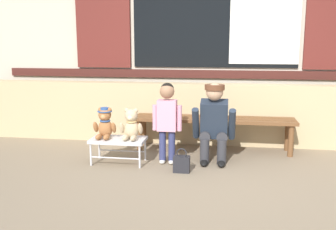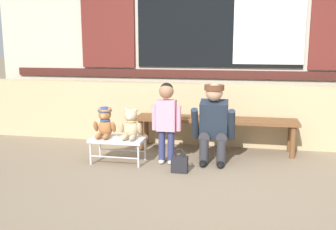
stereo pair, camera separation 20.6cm
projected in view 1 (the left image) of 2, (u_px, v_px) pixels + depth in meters
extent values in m
plane|color=#84725B|center=(205.00, 177.00, 4.07)|extent=(60.00, 60.00, 0.00)
cube|color=tan|center=(212.00, 114.00, 5.38)|extent=(6.87, 0.25, 0.85)
cube|color=beige|center=(215.00, 22.00, 5.65)|extent=(7.01, 0.20, 3.41)
cube|color=#471E19|center=(214.00, 74.00, 5.67)|extent=(6.45, 0.04, 0.12)
cube|color=black|center=(215.00, 19.00, 5.53)|extent=(2.40, 0.03, 1.40)
cube|color=silver|center=(265.00, 18.00, 5.41)|extent=(0.98, 0.02, 1.29)
cube|color=maroon|center=(103.00, 20.00, 5.77)|extent=(0.84, 0.05, 1.43)
cube|color=brown|center=(213.00, 121.00, 4.88)|extent=(2.10, 0.11, 0.04)
cube|color=brown|center=(214.00, 119.00, 5.02)|extent=(2.10, 0.11, 0.04)
cube|color=brown|center=(214.00, 117.00, 5.16)|extent=(2.10, 0.11, 0.04)
cylinder|color=brown|center=(139.00, 135.00, 5.07)|extent=(0.07, 0.07, 0.40)
cylinder|color=brown|center=(144.00, 131.00, 5.34)|extent=(0.07, 0.07, 0.40)
cylinder|color=brown|center=(291.00, 141.00, 4.78)|extent=(0.07, 0.07, 0.40)
cylinder|color=brown|center=(287.00, 136.00, 5.05)|extent=(0.07, 0.07, 0.40)
cube|color=silver|center=(118.00, 140.00, 4.51)|extent=(0.64, 0.36, 0.04)
cylinder|color=silver|center=(91.00, 155.00, 4.43)|extent=(0.02, 0.02, 0.26)
cylinder|color=silver|center=(99.00, 148.00, 4.72)|extent=(0.02, 0.02, 0.26)
cylinder|color=silver|center=(140.00, 157.00, 4.34)|extent=(0.02, 0.02, 0.26)
cylinder|color=silver|center=(145.00, 150.00, 4.64)|extent=(0.02, 0.02, 0.26)
cylinder|color=silver|center=(115.00, 158.00, 4.39)|extent=(0.58, 0.02, 0.02)
cylinder|color=silver|center=(122.00, 151.00, 4.68)|extent=(0.58, 0.02, 0.02)
ellipsoid|color=#A86B3D|center=(105.00, 128.00, 4.53)|extent=(0.17, 0.14, 0.22)
sphere|color=#A86B3D|center=(105.00, 115.00, 4.49)|extent=(0.15, 0.15, 0.15)
sphere|color=#E1955B|center=(103.00, 117.00, 4.44)|extent=(0.06, 0.06, 0.06)
sphere|color=#A86B3D|center=(101.00, 110.00, 4.49)|extent=(0.06, 0.06, 0.06)
ellipsoid|color=#A86B3D|center=(96.00, 127.00, 4.51)|extent=(0.06, 0.11, 0.16)
ellipsoid|color=#A86B3D|center=(99.00, 137.00, 4.44)|extent=(0.06, 0.15, 0.06)
sphere|color=#A86B3D|center=(109.00, 110.00, 4.48)|extent=(0.06, 0.06, 0.06)
ellipsoid|color=#A86B3D|center=(114.00, 128.00, 4.48)|extent=(0.06, 0.11, 0.16)
ellipsoid|color=#A86B3D|center=(106.00, 137.00, 4.42)|extent=(0.06, 0.15, 0.06)
torus|color=#335699|center=(105.00, 121.00, 4.50)|extent=(0.13, 0.13, 0.02)
cylinder|color=#335699|center=(105.00, 111.00, 4.48)|extent=(0.17, 0.17, 0.01)
cylinder|color=#335699|center=(105.00, 109.00, 4.48)|extent=(0.10, 0.10, 0.04)
ellipsoid|color=#CCB289|center=(132.00, 129.00, 4.48)|extent=(0.17, 0.14, 0.22)
sphere|color=#CCB289|center=(131.00, 116.00, 4.44)|extent=(0.15, 0.15, 0.15)
sphere|color=#FFEEBB|center=(130.00, 117.00, 4.39)|extent=(0.06, 0.06, 0.06)
sphere|color=#CCB289|center=(127.00, 110.00, 4.44)|extent=(0.06, 0.06, 0.06)
ellipsoid|color=#CCB289|center=(122.00, 128.00, 4.46)|extent=(0.06, 0.11, 0.16)
ellipsoid|color=#CCB289|center=(125.00, 138.00, 4.39)|extent=(0.06, 0.15, 0.06)
sphere|color=#CCB289|center=(136.00, 111.00, 4.43)|extent=(0.06, 0.06, 0.06)
ellipsoid|color=#CCB289|center=(140.00, 129.00, 4.43)|extent=(0.06, 0.11, 0.16)
ellipsoid|color=#CCB289|center=(133.00, 138.00, 4.37)|extent=(0.06, 0.15, 0.06)
torus|color=#D6B775|center=(131.00, 122.00, 4.46)|extent=(0.13, 0.13, 0.02)
cylinder|color=navy|center=(163.00, 145.00, 4.51)|extent=(0.08, 0.08, 0.36)
ellipsoid|color=silver|center=(162.00, 161.00, 4.53)|extent=(0.07, 0.12, 0.05)
cylinder|color=navy|center=(172.00, 145.00, 4.49)|extent=(0.08, 0.08, 0.36)
ellipsoid|color=silver|center=(171.00, 162.00, 4.51)|extent=(0.07, 0.12, 0.05)
cube|color=pink|center=(167.00, 115.00, 4.44)|extent=(0.22, 0.15, 0.36)
cylinder|color=pink|center=(155.00, 117.00, 4.46)|extent=(0.06, 0.06, 0.30)
cylinder|color=pink|center=(179.00, 118.00, 4.42)|extent=(0.06, 0.06, 0.30)
sphere|color=#9E7051|center=(167.00, 91.00, 4.38)|extent=(0.17, 0.17, 0.17)
sphere|color=black|center=(167.00, 90.00, 4.39)|extent=(0.16, 0.16, 0.16)
cylinder|color=#333338|center=(205.00, 151.00, 4.51)|extent=(0.11, 0.11, 0.30)
cylinder|color=#333338|center=(206.00, 134.00, 4.62)|extent=(0.13, 0.32, 0.13)
ellipsoid|color=black|center=(204.00, 163.00, 4.46)|extent=(0.09, 0.20, 0.06)
cylinder|color=#333338|center=(222.00, 152.00, 4.48)|extent=(0.11, 0.11, 0.30)
cylinder|color=#333338|center=(222.00, 135.00, 4.59)|extent=(0.13, 0.32, 0.13)
ellipsoid|color=black|center=(221.00, 164.00, 4.43)|extent=(0.09, 0.20, 0.06)
cube|color=#232D3D|center=(214.00, 119.00, 4.54)|extent=(0.32, 0.30, 0.47)
cylinder|color=#232D3D|center=(196.00, 123.00, 4.48)|extent=(0.08, 0.28, 0.40)
cylinder|color=#232D3D|center=(232.00, 124.00, 4.41)|extent=(0.08, 0.28, 0.40)
sphere|color=tan|center=(215.00, 92.00, 4.41)|extent=(0.20, 0.20, 0.20)
cylinder|color=brown|center=(215.00, 87.00, 4.40)|extent=(0.23, 0.23, 0.06)
cube|color=brown|center=(230.00, 129.00, 4.62)|extent=(0.10, 0.22, 0.16)
cube|color=#232328|center=(182.00, 164.00, 4.22)|extent=(0.18, 0.11, 0.18)
torus|color=#232328|center=(182.00, 153.00, 4.20)|extent=(0.11, 0.01, 0.11)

